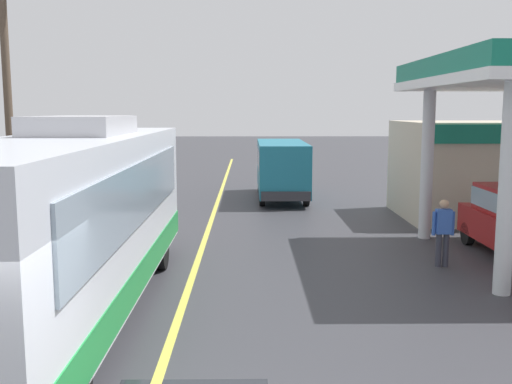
# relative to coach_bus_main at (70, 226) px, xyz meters

# --- Properties ---
(ground) EXTENTS (120.00, 120.00, 0.00)m
(ground) POSITION_rel_coach_bus_main_xyz_m (1.93, 15.23, -1.72)
(ground) COLOR #38383D
(lane_divider_stripe) EXTENTS (0.16, 50.00, 0.01)m
(lane_divider_stripe) POSITION_rel_coach_bus_main_xyz_m (1.93, 10.23, -1.72)
(lane_divider_stripe) COLOR #D8CC4C
(lane_divider_stripe) RESTS_ON ground
(coach_bus_main) EXTENTS (2.60, 11.04, 3.69)m
(coach_bus_main) POSITION_rel_coach_bus_main_xyz_m (0.00, 0.00, 0.00)
(coach_bus_main) COLOR silver
(coach_bus_main) RESTS_ON ground
(minibus_opposing_lane) EXTENTS (2.04, 6.13, 2.44)m
(minibus_opposing_lane) POSITION_rel_coach_bus_main_xyz_m (4.65, 14.62, -0.25)
(minibus_opposing_lane) COLOR teal
(minibus_opposing_lane) RESTS_ON ground
(pedestrian_by_shop) EXTENTS (0.55, 0.22, 1.66)m
(pedestrian_by_shop) POSITION_rel_coach_bus_main_xyz_m (7.96, 3.45, -0.79)
(pedestrian_by_shop) COLOR #33333F
(pedestrian_by_shop) RESTS_ON ground
(utility_pole_roadside) EXTENTS (1.80, 0.24, 7.74)m
(utility_pole_roadside) POSITION_rel_coach_bus_main_xyz_m (-4.05, 7.54, 2.33)
(utility_pole_roadside) COLOR brown
(utility_pole_roadside) RESTS_ON ground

